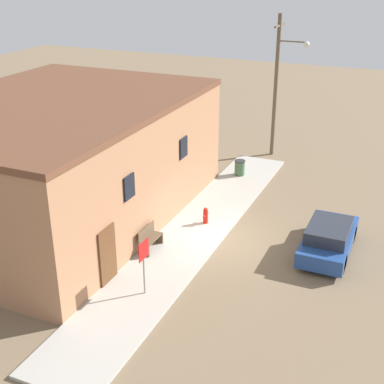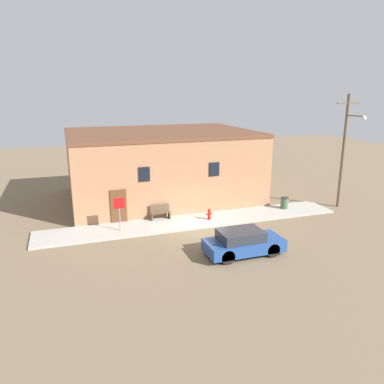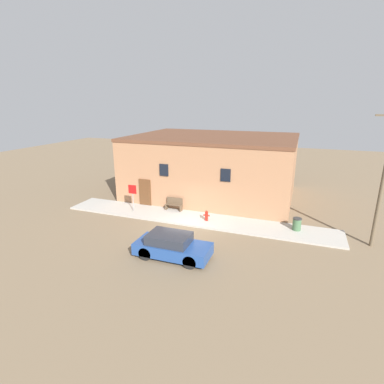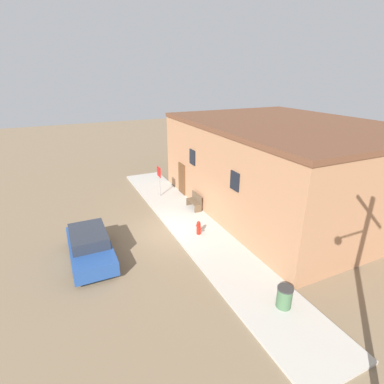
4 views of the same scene
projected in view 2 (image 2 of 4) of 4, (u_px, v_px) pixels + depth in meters
name	position (u px, v px, depth m)	size (l,w,h in m)	color
ground_plane	(201.00, 229.00, 22.62)	(80.00, 80.00, 0.00)	#7A664C
sidewalk	(194.00, 221.00, 23.80)	(19.38, 2.63, 0.12)	#B2ADA3
brick_building	(161.00, 165.00, 28.72)	(13.57, 10.07, 5.19)	#A87551
fire_hydrant	(209.00, 214.00, 23.86)	(0.44, 0.21, 0.72)	red
stop_sign	(119.00, 208.00, 21.70)	(0.65, 0.06, 2.01)	gray
bench	(160.00, 212.00, 23.99)	(1.26, 0.44, 0.93)	brown
trash_bin	(284.00, 203.00, 26.14)	(0.56, 0.56, 0.80)	#426642
utility_pole	(345.00, 147.00, 25.80)	(1.80, 1.80, 7.91)	brown
parked_car	(243.00, 243.00, 18.95)	(4.00, 1.73, 1.31)	black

